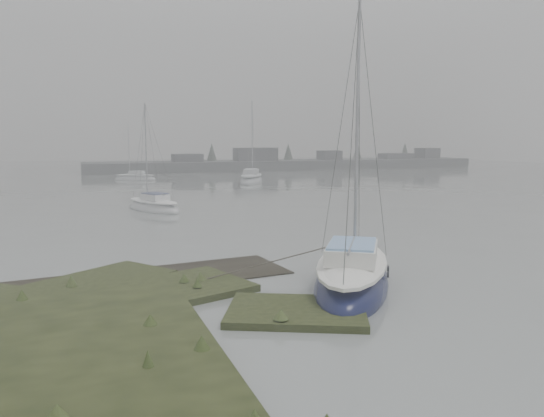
% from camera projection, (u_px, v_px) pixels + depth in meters
% --- Properties ---
extents(ground, '(160.00, 160.00, 0.00)m').
position_uv_depth(ground, '(140.00, 197.00, 41.79)').
color(ground, slate).
rests_on(ground, ground).
extents(far_shoreline, '(60.00, 8.00, 4.15)m').
position_uv_depth(far_shoreline, '(296.00, 164.00, 80.59)').
color(far_shoreline, '#4C4F51').
rests_on(far_shoreline, ground).
extents(sailboat_main, '(5.43, 6.73, 9.34)m').
position_uv_depth(sailboat_main, '(352.00, 279.00, 16.06)').
color(sailboat_main, '#0E1234').
rests_on(sailboat_main, ground).
extents(sailboat_white, '(3.68, 5.43, 7.32)m').
position_uv_depth(sailboat_white, '(153.00, 207.00, 33.59)').
color(sailboat_white, silver).
rests_on(sailboat_white, ground).
extents(sailboat_far_b, '(4.78, 6.83, 9.23)m').
position_uv_depth(sailboat_far_b, '(251.00, 180.00, 55.50)').
color(sailboat_far_b, '#9EA4A7').
rests_on(sailboat_far_b, ground).
extents(sailboat_far_c, '(4.90, 3.49, 6.64)m').
position_uv_depth(sailboat_far_c, '(135.00, 178.00, 58.97)').
color(sailboat_far_c, silver).
rests_on(sailboat_far_c, ground).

